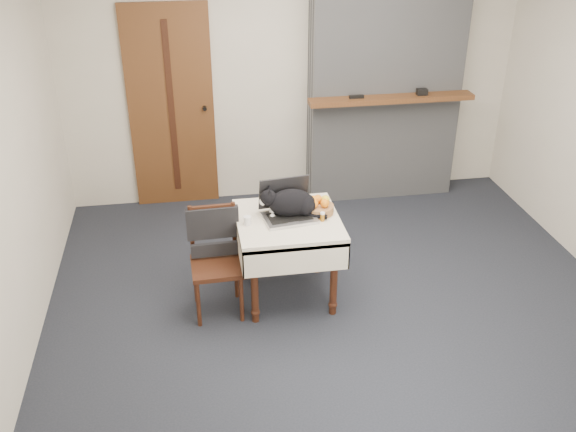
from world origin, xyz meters
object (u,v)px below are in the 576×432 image
(side_table, at_px, (288,231))
(fruit_basket, at_px, (319,206))
(cat, at_px, (292,203))
(pill_bottle, at_px, (322,217))
(door, at_px, (171,108))
(laptop, at_px, (287,207))
(chair, at_px, (214,245))
(cream_jar, at_px, (247,220))

(side_table, height_order, fruit_basket, fruit_basket)
(cat, xyz_separation_m, pill_bottle, (0.21, -0.13, -0.07))
(cat, bearing_deg, door, 119.29)
(side_table, height_order, cat, cat)
(laptop, bearing_deg, door, 107.20)
(pill_bottle, height_order, fruit_basket, fruit_basket)
(laptop, distance_m, cat, 0.05)
(chair, bearing_deg, fruit_basket, 4.83)
(side_table, relative_size, cream_jar, 12.00)
(laptop, xyz_separation_m, cat, (0.04, -0.00, 0.03))
(door, bearing_deg, fruit_basket, -58.94)
(door, relative_size, pill_bottle, 27.89)
(fruit_basket, bearing_deg, pill_bottle, -90.72)
(cat, bearing_deg, chair, -168.85)
(pill_bottle, bearing_deg, fruit_basket, 89.28)
(side_table, height_order, laptop, laptop)
(cream_jar, bearing_deg, pill_bottle, -4.04)
(door, height_order, pill_bottle, door)
(cream_jar, xyz_separation_m, pill_bottle, (0.56, -0.04, 0.00))
(door, xyz_separation_m, fruit_basket, (1.09, -1.81, -0.25))
(cat, height_order, pill_bottle, cat)
(fruit_basket, bearing_deg, laptop, -177.84)
(door, height_order, laptop, door)
(side_table, bearing_deg, cream_jar, -172.13)
(cat, relative_size, cream_jar, 7.75)
(door, distance_m, cream_jar, 2.00)
(door, relative_size, cat, 3.97)
(laptop, bearing_deg, side_table, -98.73)
(side_table, xyz_separation_m, fruit_basket, (0.25, 0.06, 0.17))
(chair, bearing_deg, cream_jar, -2.97)
(door, xyz_separation_m, laptop, (0.84, -1.82, -0.23))
(cream_jar, bearing_deg, fruit_basket, 9.98)
(fruit_basket, relative_size, chair, 0.27)
(fruit_basket, bearing_deg, side_table, -167.44)
(side_table, distance_m, fruit_basket, 0.31)
(cat, xyz_separation_m, fruit_basket, (0.21, 0.01, -0.05))
(cat, bearing_deg, side_table, -127.82)
(laptop, bearing_deg, cat, -13.38)
(laptop, distance_m, cream_jar, 0.33)
(side_table, distance_m, pill_bottle, 0.30)
(door, relative_size, chair, 2.36)
(fruit_basket, height_order, chair, chair)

